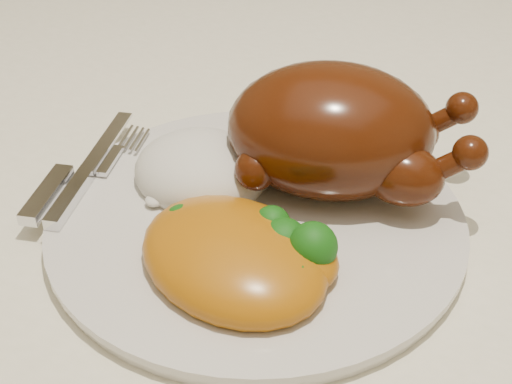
% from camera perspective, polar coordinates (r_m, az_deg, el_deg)
% --- Properties ---
extents(dining_table, '(1.60, 0.90, 0.76)m').
position_cam_1_polar(dining_table, '(0.67, 9.41, -5.01)').
color(dining_table, brown).
rests_on(dining_table, floor).
extents(tablecloth, '(1.73, 1.03, 0.18)m').
position_cam_1_polar(tablecloth, '(0.62, 10.06, 0.08)').
color(tablecloth, white).
rests_on(tablecloth, dining_table).
extents(dinner_plate, '(0.38, 0.38, 0.01)m').
position_cam_1_polar(dinner_plate, '(0.52, -0.00, -2.34)').
color(dinner_plate, silver).
rests_on(dinner_plate, tablecloth).
extents(roast_chicken, '(0.20, 0.15, 0.10)m').
position_cam_1_polar(roast_chicken, '(0.53, 6.46, 4.88)').
color(roast_chicken, '#4C1808').
rests_on(roast_chicken, dinner_plate).
extents(rice_mound, '(0.12, 0.11, 0.05)m').
position_cam_1_polar(rice_mound, '(0.55, -4.36, 1.67)').
color(rice_mound, silver).
rests_on(rice_mound, dinner_plate).
extents(mac_and_cheese, '(0.17, 0.15, 0.05)m').
position_cam_1_polar(mac_and_cheese, '(0.47, -0.87, -5.18)').
color(mac_and_cheese, '#BD6C0C').
rests_on(mac_and_cheese, dinner_plate).
extents(cutlery, '(0.05, 0.17, 0.01)m').
position_cam_1_polar(cutlery, '(0.56, -14.16, 1.03)').
color(cutlery, silver).
rests_on(cutlery, dinner_plate).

